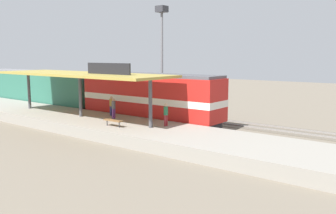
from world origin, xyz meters
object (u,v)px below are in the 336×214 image
at_px(platform_bench, 113,121).
at_px(locomotive, 149,98).
at_px(freight_car, 140,94).
at_px(person_walking, 166,113).
at_px(person_waiting, 114,107).
at_px(passenger_carriage_front, 36,88).
at_px(person_boarding, 111,105).
at_px(light_mast, 162,36).

distance_m(platform_bench, locomotive, 6.29).
relative_size(freight_car, person_walking, 7.02).
bearing_deg(locomotive, platform_bench, -165.54).
distance_m(locomotive, person_waiting, 3.69).
bearing_deg(freight_car, locomotive, -131.35).
distance_m(locomotive, freight_car, 6.98).
height_order(passenger_carriage_front, freight_car, passenger_carriage_front).
height_order(platform_bench, person_boarding, person_boarding).
height_order(locomotive, person_waiting, locomotive).
height_order(person_walking, person_boarding, same).
height_order(freight_car, person_waiting, freight_car).
xyz_separation_m(platform_bench, person_walking, (2.60, -3.00, 0.51)).
bearing_deg(passenger_carriage_front, person_walking, -98.58).
xyz_separation_m(locomotive, passenger_carriage_front, (0.00, 18.00, -0.10)).
xyz_separation_m(locomotive, light_mast, (7.80, 4.75, 5.99)).
relative_size(light_mast, person_waiting, 6.84).
distance_m(light_mast, person_waiting, 13.62).
height_order(freight_car, person_walking, freight_car).
distance_m(platform_bench, person_waiting, 3.56).
distance_m(light_mast, person_walking, 15.97).
bearing_deg(person_walking, light_mast, 39.72).
xyz_separation_m(platform_bench, passenger_carriage_front, (6.00, 19.55, 0.97)).
bearing_deg(person_walking, locomotive, 53.21).
distance_m(passenger_carriage_front, light_mast, 16.53).
relative_size(locomotive, person_waiting, 8.44).
distance_m(platform_bench, person_boarding, 5.14).
bearing_deg(person_waiting, light_mast, 18.55).
relative_size(locomotive, freight_car, 1.20).
bearing_deg(person_boarding, person_waiting, -126.73).
bearing_deg(person_walking, passenger_carriage_front, 81.42).
xyz_separation_m(freight_car, light_mast, (3.20, -0.47, 6.43)).
relative_size(passenger_carriage_front, light_mast, 1.71).
relative_size(platform_bench, locomotive, 0.12).
distance_m(person_waiting, person_walking, 5.51).
distance_m(freight_car, person_boarding, 7.76).
relative_size(locomotive, person_walking, 8.44).
distance_m(freight_car, person_waiting, 9.18).
height_order(platform_bench, person_waiting, person_waiting).
xyz_separation_m(platform_bench, light_mast, (13.80, 6.30, 7.05)).
xyz_separation_m(platform_bench, person_waiting, (2.47, 2.50, 0.51)).
bearing_deg(platform_bench, passenger_carriage_front, 72.94).
bearing_deg(passenger_carriage_front, person_waiting, -101.68).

